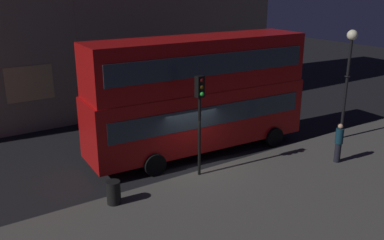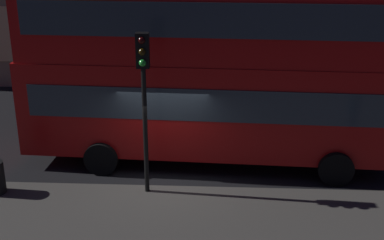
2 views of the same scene
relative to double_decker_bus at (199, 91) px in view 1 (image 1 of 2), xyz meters
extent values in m
plane|color=black|center=(-1.20, -1.30, -3.03)|extent=(80.00, 80.00, 0.00)
cube|color=#4C4944|center=(-1.20, -6.66, -2.97)|extent=(44.00, 9.39, 0.12)
cube|color=#E5C67F|center=(-5.84, 7.27, -0.33)|extent=(2.45, 0.06, 1.86)
cube|color=#F9E09E|center=(-0.60, 7.22, -0.81)|extent=(1.43, 0.06, 2.33)
cube|color=#F9E09E|center=(1.63, 7.22, -0.23)|extent=(1.43, 0.06, 2.05)
cube|color=#F2D18C|center=(3.87, 7.22, -0.68)|extent=(1.43, 0.06, 2.03)
cube|color=#F2D18C|center=(6.10, 7.22, -0.41)|extent=(1.43, 0.06, 2.31)
cube|color=#E5C67F|center=(8.34, 7.22, -0.61)|extent=(1.43, 0.06, 2.37)
cube|color=#B20F0F|center=(0.00, 0.00, -1.20)|extent=(10.74, 3.01, 2.70)
cube|color=#B20F0F|center=(0.00, 0.00, 1.30)|extent=(10.53, 2.95, 2.29)
cube|color=#2D3842|center=(0.00, 0.00, -0.86)|extent=(9.89, 3.03, 0.90)
cube|color=#2D3842|center=(0.00, 0.00, 1.41)|extent=(9.89, 3.03, 0.90)
cube|color=#F2D84C|center=(5.25, -0.26, 1.93)|extent=(0.15, 1.49, 0.44)
sphere|color=white|center=(5.36, 0.54, -2.20)|extent=(0.24, 0.24, 0.24)
sphere|color=white|center=(5.28, -1.07, -2.20)|extent=(0.24, 0.24, 0.24)
cylinder|color=black|center=(3.67, 1.11, -2.55)|extent=(0.98, 0.29, 0.97)
cylinder|color=black|center=(3.54, -1.47, -2.55)|extent=(0.98, 0.29, 0.97)
cylinder|color=black|center=(-2.86, 1.44, -2.55)|extent=(0.98, 0.29, 0.97)
cylinder|color=black|center=(-2.99, -1.14, -2.55)|extent=(0.98, 0.29, 0.97)
cylinder|color=black|center=(-1.52, -2.29, -1.24)|extent=(0.12, 0.12, 3.35)
cube|color=black|center=(-1.52, -2.29, 0.86)|extent=(0.33, 0.27, 0.85)
sphere|color=black|center=(-1.52, -2.43, 1.13)|extent=(0.17, 0.17, 0.17)
sphere|color=black|center=(-1.52, -2.43, 0.86)|extent=(0.17, 0.17, 0.17)
sphere|color=green|center=(-1.52, -2.43, 0.59)|extent=(0.17, 0.17, 0.17)
cylinder|color=black|center=(7.02, -2.73, -0.40)|extent=(0.14, 0.14, 5.03)
torus|color=black|center=(7.02, -2.73, 0.33)|extent=(0.28, 0.28, 0.06)
sphere|color=#F9EFC6|center=(7.02, -2.73, 2.35)|extent=(0.51, 0.51, 0.51)
cylinder|color=black|center=(4.36, -4.60, -2.47)|extent=(0.28, 0.28, 0.89)
cylinder|color=#0F2D3D|center=(4.36, -4.60, -1.68)|extent=(0.35, 0.35, 0.68)
sphere|color=tan|center=(4.36, -4.60, -1.23)|extent=(0.22, 0.22, 0.22)
cylinder|color=black|center=(-5.47, -2.57, -2.48)|extent=(0.51, 0.51, 0.87)
camera|label=1|loc=(-10.54, -15.40, 4.71)|focal=39.12mm
camera|label=2|loc=(0.27, -14.40, 3.62)|focal=48.54mm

